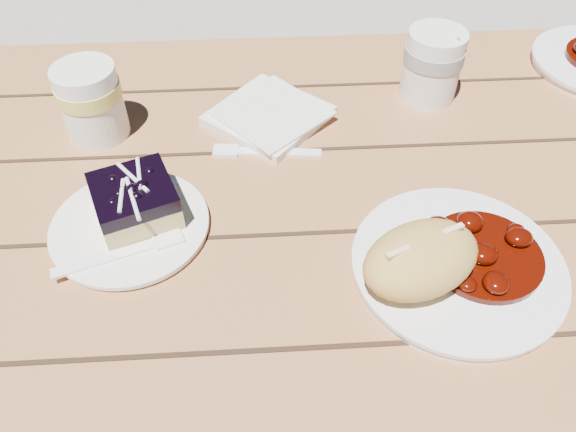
{
  "coord_description": "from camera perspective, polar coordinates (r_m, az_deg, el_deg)",
  "views": [
    {
      "loc": [
        0.06,
        -0.54,
        1.28
      ],
      "look_at": [
        0.09,
        -0.1,
        0.81
      ],
      "focal_mm": 35.0,
      "sensor_mm": 36.0,
      "label": 1
    }
  ],
  "objects": [
    {
      "name": "ground",
      "position": [
        1.39,
        -4.21,
        -20.27
      ],
      "size": [
        60.0,
        60.0,
        0.0
      ],
      "primitive_type": "plane",
      "color": "gray",
      "rests_on": "ground"
    },
    {
      "name": "picnic_table",
      "position": [
        0.88,
        -6.29,
        -5.16
      ],
      "size": [
        2.0,
        1.55,
        0.75
      ],
      "color": "brown",
      "rests_on": "ground"
    },
    {
      "name": "main_plate",
      "position": [
        0.69,
        16.8,
        -4.99
      ],
      "size": [
        0.24,
        0.24,
        0.02
      ],
      "primitive_type": "cylinder",
      "color": "white",
      "rests_on": "picnic_table"
    },
    {
      "name": "goulash_stew",
      "position": [
        0.68,
        19.61,
        -2.95
      ],
      "size": [
        0.13,
        0.13,
        0.04
      ],
      "primitive_type": null,
      "color": "#400902",
      "rests_on": "main_plate"
    },
    {
      "name": "bread_roll",
      "position": [
        0.62,
        13.33,
        -4.31
      ],
      "size": [
        0.16,
        0.14,
        0.07
      ],
      "primitive_type": "ellipsoid",
      "rotation": [
        0.0,
        0.0,
        0.41
      ],
      "color": "tan",
      "rests_on": "main_plate"
    },
    {
      "name": "dessert_plate",
      "position": [
        0.73,
        -15.72,
        -1.06
      ],
      "size": [
        0.19,
        0.19,
        0.01
      ],
      "primitive_type": "cylinder",
      "color": "white",
      "rests_on": "picnic_table"
    },
    {
      "name": "blueberry_cake",
      "position": [
        0.71,
        -15.29,
        1.54
      ],
      "size": [
        0.12,
        0.12,
        0.05
      ],
      "rotation": [
        0.0,
        0.0,
        0.37
      ],
      "color": "tan",
      "rests_on": "dessert_plate"
    },
    {
      "name": "fork_dessert",
      "position": [
        0.69,
        -18.04,
        -4.08
      ],
      "size": [
        0.16,
        0.08,
        0.0
      ],
      "primitive_type": null,
      "rotation": [
        0.0,
        0.0,
        -1.23
      ],
      "color": "white",
      "rests_on": "dessert_plate"
    },
    {
      "name": "coffee_cup",
      "position": [
        0.92,
        14.42,
        14.6
      ],
      "size": [
        0.09,
        0.09,
        0.11
      ],
      "primitive_type": "cylinder",
      "color": "white",
      "rests_on": "picnic_table"
    },
    {
      "name": "napkin_stack",
      "position": [
        0.87,
        -1.97,
        10.15
      ],
      "size": [
        0.21,
        0.21,
        0.01
      ],
      "primitive_type": "cube",
      "rotation": [
        0.0,
        0.0,
        0.86
      ],
      "color": "white",
      "rests_on": "picnic_table"
    },
    {
      "name": "fork_table",
      "position": [
        0.81,
        -1.04,
        6.52
      ],
      "size": [
        0.16,
        0.04,
        0.0
      ],
      "primitive_type": null,
      "rotation": [
        0.0,
        0.0,
        1.47
      ],
      "color": "white",
      "rests_on": "picnic_table"
    },
    {
      "name": "second_cup",
      "position": [
        0.86,
        -19.33,
        10.86
      ],
      "size": [
        0.09,
        0.09,
        0.11
      ],
      "primitive_type": "cylinder",
      "color": "white",
      "rests_on": "picnic_table"
    }
  ]
}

